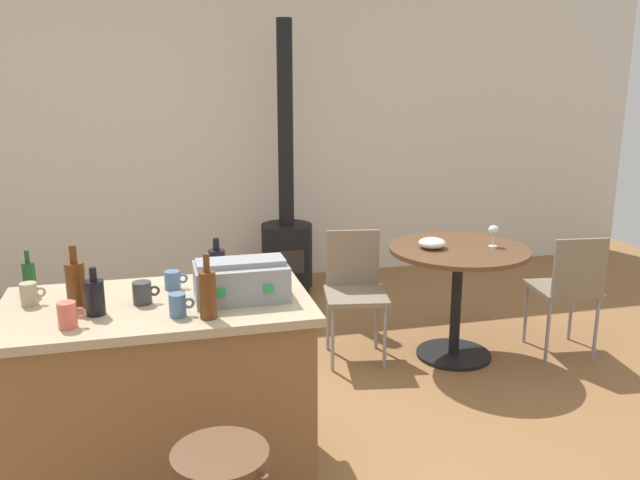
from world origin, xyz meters
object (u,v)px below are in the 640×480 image
bottle_3 (76,284)px  cup_3 (29,294)px  bottle_2 (29,277)px  cup_2 (143,293)px  cup_0 (178,305)px  bottle_1 (217,264)px  kitchen_island (162,390)px  folding_chair_near (355,285)px  wood_stove (287,232)px  folding_chair_far (569,285)px  bottle_0 (95,297)px  bottle_4 (208,293)px  toolbox (241,280)px  cup_4 (173,280)px  wine_glass (494,231)px  cup_1 (68,315)px  serving_bowl (432,243)px  dining_table (458,274)px

bottle_3 → cup_3: 0.23m
bottle_2 → cup_2: bearing=-27.4°
cup_0 → cup_3: bearing=154.1°
bottle_1 → kitchen_island: bearing=-139.5°
folding_chair_near → wood_stove: (-0.17, 1.42, 0.04)m
folding_chair_far → folding_chair_near: bearing=165.9°
folding_chair_far → bottle_0: bearing=-163.7°
bottle_2 → bottle_4: size_ratio=0.76×
cup_3 → bottle_1: bearing=10.6°
bottle_2 → toolbox: bearing=-17.9°
bottle_0 → cup_4: (0.33, 0.27, -0.04)m
bottle_1 → bottle_4: 0.52m
folding_chair_near → wine_glass: bearing=-13.7°
bottle_0 → cup_4: bearing=39.3°
cup_1 → cup_4: size_ratio=1.00×
bottle_3 → cup_0: bottle_3 is taller
folding_chair_far → cup_4: cup_4 is taller
folding_chair_near → toolbox: size_ratio=2.05×
bottle_4 → cup_0: bearing=156.7°
bottle_2 → bottle_4: bottle_4 is taller
bottle_1 → serving_bowl: size_ratio=1.19×
bottle_0 → wine_glass: (2.42, 0.99, -0.09)m
folding_chair_near → bottle_1: (-0.98, -0.85, 0.46)m
folding_chair_near → serving_bowl: 0.59m
folding_chair_near → bottle_2: 2.09m
bottle_0 → wood_stove: bearing=62.7°
bottle_0 → dining_table: bearing=25.0°
folding_chair_far → toolbox: bearing=-160.7°
dining_table → cup_3: (-2.48, -0.82, 0.35)m
wood_stove → cup_2: 2.82m
bottle_4 → cup_2: (-0.27, 0.25, -0.06)m
folding_chair_far → toolbox: size_ratio=2.05×
bottle_3 → cup_1: bearing=-93.0°
bottle_0 → bottle_4: 0.49m
bottle_3 → dining_table: bearing=21.8°
bottle_2 → cup_2: size_ratio=1.78×
kitchen_island → bottle_3: bottle_3 is taller
serving_bowl → cup_3: bearing=-159.8°
cup_3 → wine_glass: size_ratio=0.76×
folding_chair_near → bottle_2: size_ratio=4.02×
toolbox → cup_2: (-0.43, 0.04, -0.04)m
bottle_4 → cup_2: 0.37m
bottle_3 → wine_glass: size_ratio=1.98×
cup_2 → cup_1: bearing=-142.8°
wood_stove → cup_2: size_ratio=19.38×
cup_2 → folding_chair_near: bearing=39.7°
toolbox → cup_1: (-0.73, -0.18, -0.03)m
folding_chair_far → cup_4: (-2.60, -0.58, 0.42)m
bottle_3 → bottle_1: bearing=21.2°
bottle_3 → bottle_4: bearing=-26.3°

